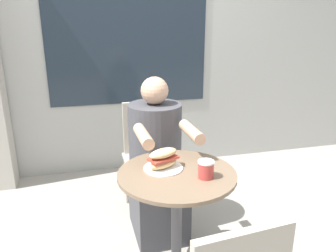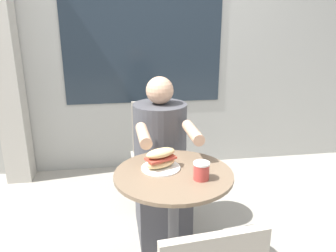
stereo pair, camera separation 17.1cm
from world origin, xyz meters
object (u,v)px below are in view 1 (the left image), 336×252
at_px(cafe_table, 177,204).
at_px(sandwich_on_plate, 163,160).
at_px(diner_chair, 147,147).
at_px(drink_cup, 206,169).
at_px(seated_diner, 157,169).

distance_m(cafe_table, sandwich_on_plate, 0.26).
xyz_separation_m(diner_chair, sandwich_on_plate, (-0.06, -0.80, 0.23)).
bearing_deg(cafe_table, diner_chair, 90.15).
xyz_separation_m(cafe_table, drink_cup, (0.13, -0.10, 0.24)).
relative_size(sandwich_on_plate, drink_cup, 2.32).
relative_size(diner_chair, seated_diner, 0.77).
height_order(seated_diner, sandwich_on_plate, seated_diner).
bearing_deg(sandwich_on_plate, cafe_table, -45.84).
bearing_deg(diner_chair, sandwich_on_plate, 84.56).
height_order(cafe_table, sandwich_on_plate, sandwich_on_plate).
bearing_deg(seated_diner, drink_cup, 100.46).
bearing_deg(cafe_table, seated_diner, 89.92).
xyz_separation_m(seated_diner, sandwich_on_plate, (-0.06, -0.45, 0.27)).
relative_size(seated_diner, drink_cup, 12.17).
distance_m(cafe_table, diner_chair, 0.86).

